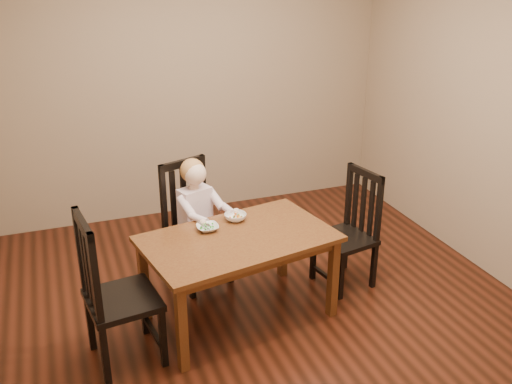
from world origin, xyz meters
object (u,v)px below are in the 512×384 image
object	(u,v)px
dining_table	(238,246)
chair_right	(350,231)
bowl_veg	(235,217)
chair_left	(113,294)
bowl_peas	(208,228)
toddler	(197,211)
chair_child	(194,226)

from	to	relation	value
dining_table	chair_right	xyz separation A→B (m)	(1.01, 0.16, -0.13)
dining_table	bowl_veg	distance (m)	0.30
dining_table	chair_right	size ratio (longest dim) A/B	1.51
chair_left	bowl_peas	world-z (taller)	chair_left
chair_left	toddler	distance (m)	1.12
toddler	bowl_veg	world-z (taller)	toddler
chair_child	chair_right	size ratio (longest dim) A/B	1.05
dining_table	bowl_peas	distance (m)	0.27
chair_child	chair_right	distance (m)	1.28
chair_left	bowl_veg	xyz separation A→B (m)	(0.99, 0.47, 0.18)
dining_table	bowl_peas	bearing A→B (deg)	135.11
toddler	dining_table	bearing A→B (deg)	84.48
chair_child	bowl_veg	bearing A→B (deg)	102.14
dining_table	chair_right	world-z (taller)	chair_right
toddler	bowl_veg	xyz separation A→B (m)	(0.22, -0.33, 0.06)
toddler	bowl_peas	size ratio (longest dim) A/B	3.61
dining_table	chair_child	distance (m)	0.68
bowl_peas	bowl_veg	bearing A→B (deg)	20.43
chair_right	chair_child	bearing A→B (deg)	56.52
chair_child	dining_table	bearing A→B (deg)	84.91
dining_table	chair_child	bearing A→B (deg)	104.51
chair_child	chair_left	bearing A→B (deg)	28.74
chair_child	bowl_peas	size ratio (longest dim) A/B	6.41
chair_child	bowl_veg	xyz separation A→B (m)	(0.24, -0.38, 0.21)
chair_right	toddler	distance (m)	1.25
dining_table	chair_left	distance (m)	0.95
bowl_veg	chair_right	bearing A→B (deg)	-6.43
bowl_veg	chair_left	bearing A→B (deg)	-154.81
chair_right	toddler	bearing A→B (deg)	58.30
chair_child	chair_right	bearing A→B (deg)	137.91
dining_table	bowl_veg	world-z (taller)	bowl_veg
toddler	bowl_peas	distance (m)	0.43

